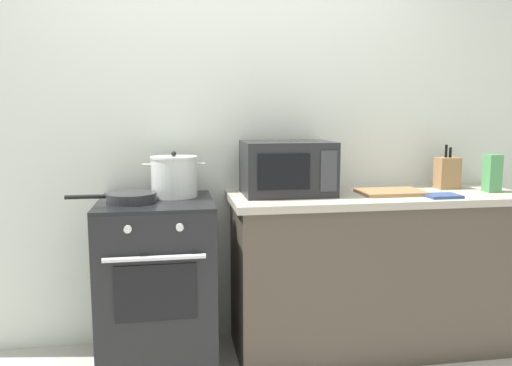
% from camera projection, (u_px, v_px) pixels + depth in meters
% --- Properties ---
extents(back_wall, '(4.40, 0.10, 2.50)m').
position_uv_depth(back_wall, '(264.00, 134.00, 3.06)').
color(back_wall, silver).
rests_on(back_wall, ground_plane).
extents(lower_cabinet_right, '(1.64, 0.56, 0.88)m').
position_uv_depth(lower_cabinet_right, '(375.00, 274.00, 2.92)').
color(lower_cabinet_right, '#4C4238').
rests_on(lower_cabinet_right, ground_plane).
extents(countertop_right, '(1.70, 0.60, 0.04)m').
position_uv_depth(countertop_right, '(378.00, 197.00, 2.86)').
color(countertop_right, '#ADA393').
rests_on(countertop_right, lower_cabinet_right).
extents(stove, '(0.60, 0.64, 0.92)m').
position_uv_depth(stove, '(158.00, 284.00, 2.70)').
color(stove, black).
rests_on(stove, ground_plane).
extents(stock_pot, '(0.34, 0.26, 0.25)m').
position_uv_depth(stock_pot, '(174.00, 176.00, 2.74)').
color(stock_pot, silver).
rests_on(stock_pot, stove).
extents(frying_pan, '(0.46, 0.26, 0.05)m').
position_uv_depth(frying_pan, '(130.00, 198.00, 2.57)').
color(frying_pan, '#28282B').
rests_on(frying_pan, stove).
extents(microwave, '(0.50, 0.37, 0.30)m').
position_uv_depth(microwave, '(287.00, 168.00, 2.81)').
color(microwave, '#232326').
rests_on(microwave, countertop_right).
extents(cutting_board, '(0.36, 0.26, 0.02)m').
position_uv_depth(cutting_board, '(391.00, 192.00, 2.85)').
color(cutting_board, '#997047').
rests_on(cutting_board, countertop_right).
extents(knife_block, '(0.13, 0.10, 0.27)m').
position_uv_depth(knife_block, '(447.00, 173.00, 3.04)').
color(knife_block, '#997047').
rests_on(knife_block, countertop_right).
extents(pasta_box, '(0.08, 0.08, 0.22)m').
position_uv_depth(pasta_box, '(492.00, 173.00, 2.90)').
color(pasta_box, '#4C9356').
rests_on(pasta_box, countertop_right).
extents(oven_mitt, '(0.18, 0.14, 0.02)m').
position_uv_depth(oven_mitt, '(442.00, 196.00, 2.73)').
color(oven_mitt, '#33477A').
rests_on(oven_mitt, countertop_right).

